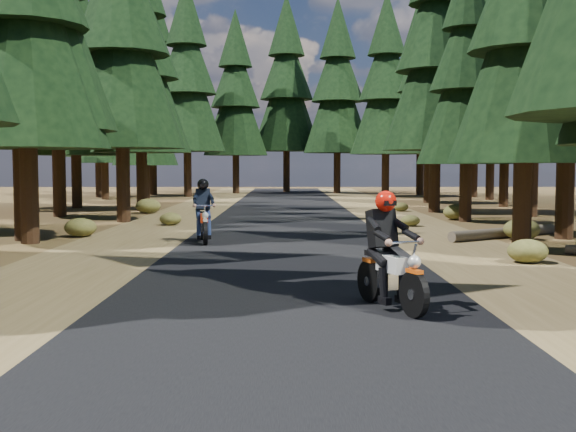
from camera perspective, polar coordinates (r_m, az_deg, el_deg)
The scene contains 9 objects.
ground at distance 14.24m, azimuth 0.02°, elevation -4.84°, with size 120.00×120.00×0.00m, color #4B321A.
road at distance 19.19m, azimuth -0.03°, elevation -2.53°, with size 6.00×100.00×0.01m, color black.
shoulder_l at distance 19.72m, azimuth -13.53°, elevation -2.47°, with size 3.20×100.00×0.01m, color brown.
shoulder_r at distance 19.75m, azimuth 13.45°, elevation -2.47°, with size 3.20×100.00×0.01m, color brown.
pine_forest at distance 35.57m, azimuth -0.12°, elevation 13.22°, with size 34.59×55.08×16.32m.
log_near at distance 22.81m, azimuth 16.76°, elevation -1.27°, with size 0.32×0.32×4.69m, color #4C4233.
understory_shrubs at distance 23.16m, azimuth 1.43°, elevation -0.70°, with size 14.37×29.16×0.68m.
rider_lead at distance 11.05m, azimuth 8.13°, elevation -4.29°, with size 1.32×2.10×1.80m.
rider_follow at distance 20.60m, azimuth -6.68°, elevation -0.43°, with size 0.95×2.10×1.81m.
Camera 1 is at (-0.04, -14.07, 2.19)m, focal length 45.00 mm.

